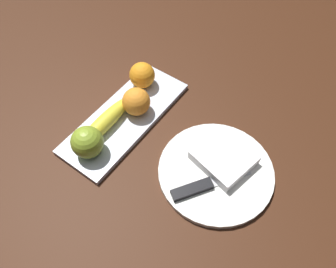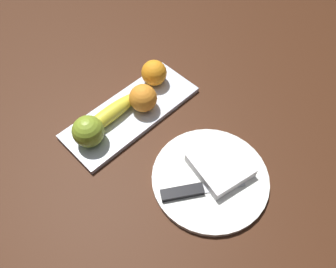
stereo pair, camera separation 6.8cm
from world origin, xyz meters
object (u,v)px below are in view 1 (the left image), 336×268
Objects in this scene: fruit_tray at (125,117)px; orange_near_apple at (137,101)px; apple at (87,142)px; dinner_plate at (216,172)px; orange_near_banana at (143,76)px; folded_napkin at (224,157)px; knife at (199,187)px; banana at (104,123)px.

fruit_tray is 5.15× the size of orange_near_apple.
apple is 0.29m from dinner_plate.
orange_near_banana is at bearing 7.13° from apple.
knife is (-0.09, 0.01, -0.01)m from folded_napkin.
apple is 1.07× the size of orange_near_apple.
orange_near_banana reaches higher than dinner_plate.
apple is 0.23m from orange_near_banana.
knife is (-0.09, -0.24, -0.03)m from orange_near_apple.
banana is 0.28m from dinner_plate.
apple is at bearing -179.26° from fruit_tray.
apple is 0.45× the size of knife.
fruit_tray is 1.38× the size of dinner_plate.
fruit_tray is at bearing 90.00° from dinner_plate.
fruit_tray is at bearing 96.97° from folded_napkin.
knife is (-0.17, -0.28, -0.03)m from orange_near_banana.
apple is at bearing 115.72° from dinner_plate.
orange_near_apple reaches higher than knife.
banana is 2.93× the size of orange_near_banana.
folded_napkin is at bearing -73.14° from banana.
orange_near_apple reaches higher than orange_near_banana.
knife is (0.07, -0.25, -0.03)m from apple.
orange_near_banana is (0.11, 0.03, 0.04)m from fruit_tray.
fruit_tray is 0.26m from folded_napkin.
apple is 0.07m from banana.
banana is 0.76× the size of dinner_plate.
orange_near_apple is at bearing 102.96° from knife.
fruit_tray is 0.13m from apple.
folded_napkin is at bearing -58.84° from apple.
orange_near_apple is 1.03× the size of orange_near_banana.
knife is at bearing -103.10° from fruit_tray.
banana is at bearing 101.52° from dinner_plate.
apple reaches higher than knife.
banana reaches higher than folded_napkin.
orange_near_banana is (0.16, 0.01, 0.01)m from banana.
fruit_tray is 5.31× the size of orange_near_banana.
banana is at bearing 13.74° from apple.
fruit_tray and dinner_plate have the same top height.
orange_near_apple is 0.09m from orange_near_banana.
dinner_plate is at bearing 26.29° from knife.
apple reaches higher than folded_napkin.
banana is 0.27m from knife.
banana is at bearing 123.10° from knife.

